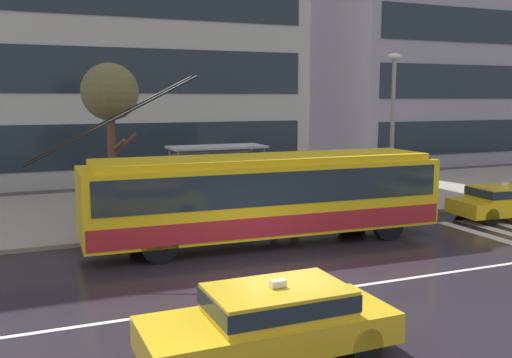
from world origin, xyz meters
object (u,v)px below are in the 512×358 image
at_px(pedestrian_approaching_curb, 295,185).
at_px(taxi_oncoming_near, 272,319).
at_px(bus_shelter, 215,164).
at_px(street_tree_bare, 110,95).
at_px(trolleybus, 266,195).
at_px(street_lamp, 393,117).
at_px(pedestrian_at_shelter, 274,194).
at_px(taxi_ahead_of_bus, 505,200).

bearing_deg(pedestrian_approaching_curb, taxi_oncoming_near, -118.24).
xyz_separation_m(bus_shelter, street_tree_bare, (-3.64, 1.01, 2.57)).
distance_m(trolleybus, street_lamp, 7.45).
relative_size(trolleybus, pedestrian_at_shelter, 7.52).
height_order(taxi_ahead_of_bus, bus_shelter, bus_shelter).
bearing_deg(bus_shelter, trolleybus, -85.22).
xyz_separation_m(taxi_ahead_of_bus, pedestrian_at_shelter, (-8.64, 2.27, 0.44)).
relative_size(trolleybus, street_tree_bare, 2.25).
bearing_deg(taxi_oncoming_near, taxi_ahead_of_bus, 29.43).
xyz_separation_m(pedestrian_approaching_curb, street_lamp, (3.55, -1.41, 2.71)).
distance_m(pedestrian_approaching_curb, street_lamp, 4.69).
distance_m(bus_shelter, street_tree_bare, 4.57).
bearing_deg(trolleybus, street_tree_bare, 128.40).
height_order(trolleybus, taxi_ahead_of_bus, trolleybus).
relative_size(taxi_ahead_of_bus, bus_shelter, 1.22).
distance_m(taxi_ahead_of_bus, street_lamp, 5.29).
height_order(trolleybus, pedestrian_approaching_curb, trolleybus).
bearing_deg(taxi_ahead_of_bus, pedestrian_approaching_curb, 148.28).
bearing_deg(bus_shelter, pedestrian_approaching_curb, 0.01).
bearing_deg(pedestrian_at_shelter, pedestrian_approaching_curb, 46.50).
relative_size(trolleybus, bus_shelter, 3.57).
relative_size(taxi_oncoming_near, street_tree_bare, 0.80).
height_order(bus_shelter, street_tree_bare, street_tree_bare).
bearing_deg(street_lamp, pedestrian_approaching_curb, 158.30).
bearing_deg(trolleybus, bus_shelter, 94.78).
distance_m(bus_shelter, street_lamp, 7.28).
bearing_deg(street_tree_bare, pedestrian_at_shelter, -29.55).
bearing_deg(taxi_oncoming_near, street_lamp, 46.08).
bearing_deg(taxi_oncoming_near, pedestrian_approaching_curb, 61.76).
xyz_separation_m(pedestrian_at_shelter, street_tree_bare, (-5.19, 2.94, 3.51)).
xyz_separation_m(taxi_oncoming_near, pedestrian_at_shelter, (4.36, 9.60, 0.44)).
xyz_separation_m(taxi_ahead_of_bus, bus_shelter, (-10.18, 4.21, 1.38)).
relative_size(bus_shelter, street_tree_bare, 0.63).
bearing_deg(pedestrian_approaching_curb, bus_shelter, -179.99).
relative_size(taxi_ahead_of_bus, pedestrian_approaching_curb, 2.66).
bearing_deg(street_tree_bare, taxi_oncoming_near, -86.23).
bearing_deg(street_lamp, bus_shelter, 168.47).
relative_size(taxi_ahead_of_bus, street_tree_bare, 0.77).
xyz_separation_m(taxi_oncoming_near, pedestrian_approaching_curb, (6.20, 11.54, 0.40)).
bearing_deg(pedestrian_approaching_curb, taxi_ahead_of_bus, -31.72).
xyz_separation_m(bus_shelter, pedestrian_at_shelter, (1.54, -1.93, -0.94)).
height_order(bus_shelter, pedestrian_approaching_curb, bus_shelter).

